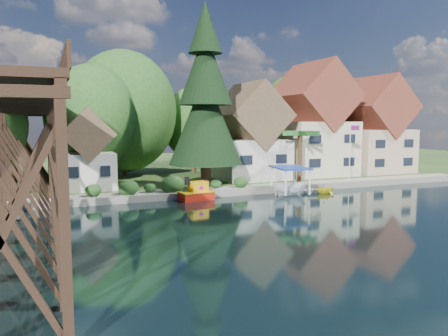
{
  "coord_description": "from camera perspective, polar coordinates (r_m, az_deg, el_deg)",
  "views": [
    {
      "loc": [
        -14.75,
        -29.46,
        6.95
      ],
      "look_at": [
        -0.14,
        6.0,
        2.91
      ],
      "focal_mm": 35.0,
      "sensor_mm": 36.0,
      "label": 1
    }
  ],
  "objects": [
    {
      "name": "promenade",
      "position": [
        44.43,
        5.71,
        -2.33
      ],
      "size": [
        50.0,
        2.6,
        0.06
      ],
      "primitive_type": "cube",
      "color": "gray",
      "rests_on": "bank"
    },
    {
      "name": "bank",
      "position": [
        65.5,
        -9.26,
        0.05
      ],
      "size": [
        140.0,
        52.0,
        0.5
      ],
      "primitive_type": "cube",
      "color": "#2F4A1D",
      "rests_on": "ground"
    },
    {
      "name": "boat_white_a",
      "position": [
        44.03,
        10.79,
        -2.7
      ],
      "size": [
        4.19,
        3.61,
        0.73
      ],
      "primitive_type": "imported",
      "rotation": [
        0.0,
        0.0,
        1.2
      ],
      "color": "white",
      "rests_on": "ground"
    },
    {
      "name": "seawall",
      "position": [
        42.42,
        4.15,
        -3.02
      ],
      "size": [
        60.0,
        0.4,
        0.62
      ],
      "primitive_type": "cube",
      "color": "slate",
      "rests_on": "ground"
    },
    {
      "name": "flagpole",
      "position": [
        49.48,
        16.28,
        2.68
      ],
      "size": [
        0.9,
        0.44,
        6.18
      ],
      "color": "white",
      "rests_on": "bank"
    },
    {
      "name": "shrubs",
      "position": [
        40.43,
        -7.63,
        -2.18
      ],
      "size": [
        15.76,
        2.47,
        1.7
      ],
      "color": "#1B3C15",
      "rests_on": "bank"
    },
    {
      "name": "bg_trees",
      "position": [
        53.1,
        -5.18,
        6.34
      ],
      "size": [
        49.9,
        13.3,
        10.57
      ],
      "color": "#382314",
      "rests_on": "bank"
    },
    {
      "name": "house_left",
      "position": [
        50.43,
        3.18,
        3.94
      ],
      "size": [
        7.64,
        8.64,
        11.02
      ],
      "color": "beige",
      "rests_on": "bank"
    },
    {
      "name": "shed",
      "position": [
        44.23,
        -17.48,
        1.68
      ],
      "size": [
        5.09,
        5.4,
        7.85
      ],
      "color": "beige",
      "rests_on": "bank"
    },
    {
      "name": "trestle_bridge",
      "position": [
        34.69,
        -24.46,
        2.82
      ],
      "size": [
        4.12,
        44.18,
        9.3
      ],
      "color": "black",
      "rests_on": "ground"
    },
    {
      "name": "boat_canopy",
      "position": [
        42.24,
        8.6,
        -1.93
      ],
      "size": [
        3.56,
        4.6,
        2.72
      ],
      "color": "white",
      "rests_on": "ground"
    },
    {
      "name": "ground",
      "position": [
        33.67,
        4.13,
        -5.92
      ],
      "size": [
        140.0,
        140.0,
        0.0
      ],
      "primitive_type": "plane",
      "color": "black",
      "rests_on": "ground"
    },
    {
      "name": "tugboat",
      "position": [
        39.11,
        -3.63,
        -3.26
      ],
      "size": [
        3.27,
        2.13,
        2.21
      ],
      "color": "#AC180B",
      "rests_on": "ground"
    },
    {
      "name": "house_right",
      "position": [
        60.4,
        18.83,
        4.57
      ],
      "size": [
        8.15,
        8.64,
        12.45
      ],
      "color": "tan",
      "rests_on": "bank"
    },
    {
      "name": "palm_tree",
      "position": [
        47.58,
        9.9,
        4.3
      ],
      "size": [
        5.21,
        5.21,
        5.85
      ],
      "color": "#382314",
      "rests_on": "bank"
    },
    {
      "name": "conifer",
      "position": [
        43.99,
        -2.43,
        9.05
      ],
      "size": [
        7.41,
        7.41,
        18.26
      ],
      "color": "#382314",
      "rests_on": "bank"
    },
    {
      "name": "boat_yellow",
      "position": [
        44.03,
        13.1,
        -2.47
      ],
      "size": [
        2.35,
        2.07,
        1.16
      ],
      "primitive_type": "imported",
      "rotation": [
        0.0,
        0.0,
        1.65
      ],
      "color": "yellow",
      "rests_on": "ground"
    },
    {
      "name": "house_center",
      "position": [
        55.3,
        11.44,
        5.33
      ],
      "size": [
        8.65,
        9.18,
        13.89
      ],
      "color": "beige",
      "rests_on": "bank"
    }
  ]
}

